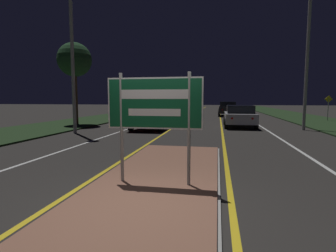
# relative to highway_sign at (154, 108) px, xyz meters

# --- Properties ---
(ground_plane) EXTENTS (160.00, 160.00, 0.00)m
(ground_plane) POSITION_rel_highway_sign_xyz_m (0.00, -0.99, -1.68)
(ground_plane) COLOR #282623
(median_island) EXTENTS (2.72, 8.86, 0.10)m
(median_island) POSITION_rel_highway_sign_xyz_m (0.00, 0.00, -1.64)
(median_island) COLOR #999993
(median_island) RESTS_ON ground_plane
(verge_left) EXTENTS (5.00, 100.00, 0.08)m
(verge_left) POSITION_rel_highway_sign_xyz_m (-9.50, 19.01, -1.64)
(verge_left) COLOR #1E3319
(verge_left) RESTS_ON ground_plane
(verge_right) EXTENTS (5.00, 100.00, 0.08)m
(verge_right) POSITION_rel_highway_sign_xyz_m (9.50, 19.01, -1.64)
(verge_right) COLOR #1E3319
(verge_right) RESTS_ON ground_plane
(centre_line_yellow_left) EXTENTS (0.12, 70.00, 0.01)m
(centre_line_yellow_left) POSITION_rel_highway_sign_xyz_m (-1.55, 24.01, -1.68)
(centre_line_yellow_left) COLOR gold
(centre_line_yellow_left) RESTS_ON ground_plane
(centre_line_yellow_right) EXTENTS (0.12, 70.00, 0.01)m
(centre_line_yellow_right) POSITION_rel_highway_sign_xyz_m (1.55, 24.01, -1.68)
(centre_line_yellow_right) COLOR gold
(centre_line_yellow_right) RESTS_ON ground_plane
(lane_line_white_left) EXTENTS (0.12, 70.00, 0.01)m
(lane_line_white_left) POSITION_rel_highway_sign_xyz_m (-4.20, 24.01, -1.68)
(lane_line_white_left) COLOR silver
(lane_line_white_left) RESTS_ON ground_plane
(lane_line_white_right) EXTENTS (0.12, 70.00, 0.01)m
(lane_line_white_right) POSITION_rel_highway_sign_xyz_m (4.20, 24.01, -1.68)
(lane_line_white_right) COLOR silver
(lane_line_white_right) RESTS_ON ground_plane
(edge_line_white_left) EXTENTS (0.10, 70.00, 0.01)m
(edge_line_white_left) POSITION_rel_highway_sign_xyz_m (-7.20, 24.01, -1.68)
(edge_line_white_left) COLOR silver
(edge_line_white_left) RESTS_ON ground_plane
(edge_line_white_right) EXTENTS (0.10, 70.00, 0.01)m
(edge_line_white_right) POSITION_rel_highway_sign_xyz_m (7.20, 24.01, -1.68)
(edge_line_white_right) COLOR silver
(edge_line_white_right) RESTS_ON ground_plane
(highway_sign) EXTENTS (1.99, 0.07, 2.30)m
(highway_sign) POSITION_rel_highway_sign_xyz_m (0.00, 0.00, 0.00)
(highway_sign) COLOR #9E9E99
(highway_sign) RESTS_ON median_island
(streetlight_left_near) EXTENTS (0.56, 0.56, 9.71)m
(streetlight_left_near) POSITION_rel_highway_sign_xyz_m (-6.36, 7.77, 4.74)
(streetlight_left_near) COLOR #9E9E99
(streetlight_left_near) RESTS_ON ground_plane
(streetlight_right_near) EXTENTS (0.62, 0.62, 9.25)m
(streetlight_right_near) POSITION_rel_highway_sign_xyz_m (6.36, 11.64, 4.77)
(streetlight_right_near) COLOR #9E9E99
(streetlight_right_near) RESTS_ON ground_plane
(car_receding_0) EXTENTS (2.03, 4.14, 1.45)m
(car_receding_0) POSITION_rel_highway_sign_xyz_m (2.71, 12.74, -0.92)
(car_receding_0) COLOR #B7B7BC
(car_receding_0) RESTS_ON ground_plane
(car_receding_1) EXTENTS (1.99, 4.47, 1.58)m
(car_receding_1) POSITION_rel_highway_sign_xyz_m (2.32, 24.24, -0.85)
(car_receding_1) COLOR black
(car_receding_1) RESTS_ON ground_plane
(car_approaching_0) EXTENTS (2.02, 4.81, 1.44)m
(car_approaching_0) POSITION_rel_highway_sign_xyz_m (-2.81, 10.92, -0.91)
(car_approaching_0) COLOR maroon
(car_approaching_0) RESTS_ON ground_plane
(car_approaching_1) EXTENTS (1.93, 4.71, 1.33)m
(car_approaching_1) POSITION_rel_highway_sign_xyz_m (-5.73, 26.37, -0.97)
(car_approaching_1) COLOR silver
(car_approaching_1) RESTS_ON ground_plane
(warning_sign) EXTENTS (0.60, 0.06, 2.07)m
(warning_sign) POSITION_rel_highway_sign_xyz_m (10.29, 18.65, -0.35)
(warning_sign) COLOR #9E9E99
(warning_sign) RESTS_ON verge_right
(roadside_palm_left) EXTENTS (2.35, 2.35, 5.69)m
(roadside_palm_left) POSITION_rel_highway_sign_xyz_m (-8.60, 11.84, 2.87)
(roadside_palm_left) COLOR #4C3823
(roadside_palm_left) RESTS_ON verge_left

